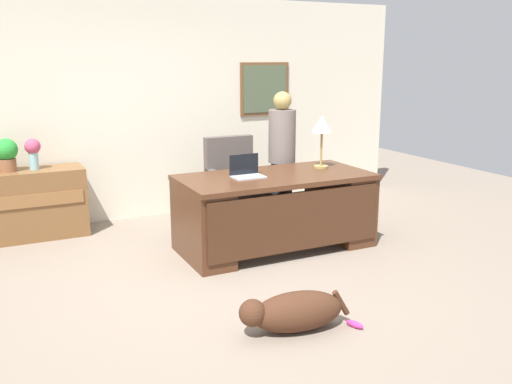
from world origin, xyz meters
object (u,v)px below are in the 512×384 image
Objects in this scene: armchair at (234,186)px; desk_lamp at (322,127)px; potted_plant at (6,153)px; person_standing at (282,158)px; dog_toy_bone at (355,324)px; desk at (276,209)px; laptop at (246,171)px; vase_with_flowers at (33,150)px; dog_lying at (293,312)px; credenza at (13,206)px.

armchair is 1.32m from desk_lamp.
potted_plant is at bearing 167.66° from armchair.
dog_toy_bone is (-0.80, -2.61, -0.79)m from person_standing.
desk_lamp reaches higher than armchair.
dog_toy_bone is (2.15, -3.38, -0.94)m from potted_plant.
desk is 3.48× the size of desk_lamp.
laptop is at bearing 166.34° from desk.
desk_lamp is (0.15, -0.62, 0.42)m from person_standing.
desk_lamp is at bearing 64.55° from dog_toy_bone.
person_standing is at bearing 73.02° from dog_toy_bone.
desk is 13.37× the size of dog_toy_bone.
laptop is 0.94× the size of vase_with_flowers.
laptop is at bearing 89.73° from dog_toy_bone.
desk_lamp is 3.40m from potted_plant.
dog_toy_bone is at bearing -19.64° from dog_lying.
desk is 1.90× the size of armchair.
desk is 2.96m from potted_plant.
person_standing is 10.67× the size of dog_toy_bone.
vase_with_flowers is at bearing 166.20° from armchair.
person_standing reaches higher than laptop.
person_standing is at bearing 103.65° from desk_lamp.
person_standing is 2.82m from dog_lying.
dog_lying is 0.49m from dog_toy_bone.
desk_lamp is at bearing 52.78° from dog_lying.
person_standing is (2.93, -0.77, 0.43)m from credenza.
credenza is 4.01m from dog_toy_bone.
desk is 0.98m from person_standing.
desk is 1.87m from dog_lying.
dog_toy_bone is at bearing -95.74° from armchair.
person_standing is 1.83× the size of dog_lying.
desk reaches higher than credenza.
dog_toy_bone is at bearing -57.55° from potted_plant.
credenza is 1.45× the size of armchair.
credenza is 0.96× the size of person_standing.
armchair is 7.05× the size of dog_toy_bone.
credenza is at bearing 122.30° from dog_toy_bone.
desk_lamp is at bearing -24.27° from credenza.
desk is 1.25× the size of person_standing.
potted_plant reaches higher than vase_with_flowers.
potted_plant is (-2.16, 1.46, 0.12)m from laptop.
desk_lamp is (0.94, 0.07, 0.39)m from laptop.
armchair is 2.92× the size of potted_plant.
desk_lamp is (1.39, 1.83, 1.08)m from dog_lying.
potted_plant is (-0.01, 0.00, 0.58)m from credenza.
potted_plant is at bearing 145.94° from laptop.
potted_plant is at bearing 165.30° from person_standing.
person_standing reaches higher than dog_lying.
laptop is at bearing -106.65° from armchair.
person_standing reaches higher than vase_with_flowers.
credenza is at bearing -6.17° from potted_plant.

